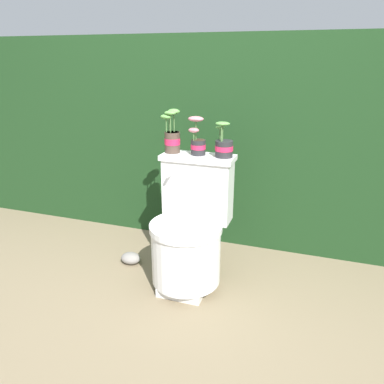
# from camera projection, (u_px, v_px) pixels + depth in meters

# --- Properties ---
(ground_plane) EXTENTS (12.00, 12.00, 0.00)m
(ground_plane) POSITION_uv_depth(u_px,v_px,m) (183.00, 286.00, 2.27)
(ground_plane) COLOR #75664C
(hedge_backdrop) EXTENTS (4.34, 1.05, 1.46)m
(hedge_backdrop) POSITION_uv_depth(u_px,v_px,m) (231.00, 132.00, 3.06)
(hedge_backdrop) COLOR #193819
(hedge_backdrop) RESTS_ON ground
(toilet) EXTENTS (0.44, 0.52, 0.76)m
(toilet) POSITION_uv_depth(u_px,v_px,m) (190.00, 234.00, 2.21)
(toilet) COLOR silver
(toilet) RESTS_ON ground
(potted_plant_left) EXTENTS (0.11, 0.09, 0.26)m
(potted_plant_left) POSITION_uv_depth(u_px,v_px,m) (172.00, 136.00, 2.23)
(potted_plant_left) COLOR #47382D
(potted_plant_left) RESTS_ON toilet
(potted_plant_midleft) EXTENTS (0.10, 0.09, 0.23)m
(potted_plant_midleft) POSITION_uv_depth(u_px,v_px,m) (198.00, 141.00, 2.18)
(potted_plant_midleft) COLOR #262628
(potted_plant_midleft) RESTS_ON toilet
(potted_plant_middle) EXTENTS (0.11, 0.10, 0.20)m
(potted_plant_middle) POSITION_uv_depth(u_px,v_px,m) (224.00, 146.00, 2.14)
(potted_plant_middle) COLOR #262628
(potted_plant_middle) RESTS_ON toilet
(garden_stone) EXTENTS (0.13, 0.11, 0.07)m
(garden_stone) POSITION_uv_depth(u_px,v_px,m) (131.00, 258.00, 2.51)
(garden_stone) COLOR gray
(garden_stone) RESTS_ON ground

